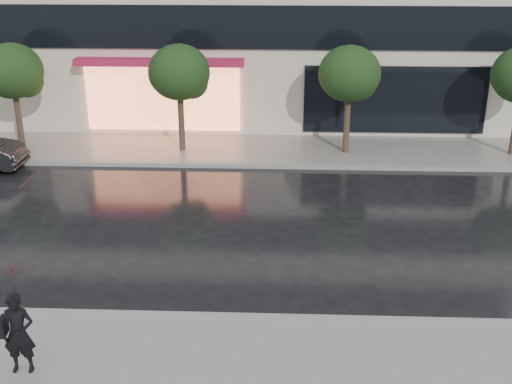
{
  "coord_description": "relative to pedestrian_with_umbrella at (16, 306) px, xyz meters",
  "views": [
    {
      "loc": [
        0.63,
        -12.43,
        7.61
      ],
      "look_at": [
        0.01,
        2.81,
        1.4
      ],
      "focal_mm": 45.0,
      "sensor_mm": 36.0,
      "label": 1
    }
  ],
  "objects": [
    {
      "name": "tree_mid_west",
      "position": [
        1.06,
        12.94,
        1.42
      ],
      "size": [
        2.2,
        2.2,
        3.99
      ],
      "color": "#33261C",
      "rests_on": "ground"
    },
    {
      "name": "tree_mid_east",
      "position": [
        7.06,
        12.94,
        1.42
      ],
      "size": [
        2.2,
        2.2,
        3.99
      ],
      "color": "#33261C",
      "rests_on": "ground"
    },
    {
      "name": "ground",
      "position": [
        4.0,
        2.91,
        -1.5
      ],
      "size": [
        120.0,
        120.0,
        0.0
      ],
      "primitive_type": "plane",
      "color": "black",
      "rests_on": "ground"
    },
    {
      "name": "tree_far_west",
      "position": [
        -4.94,
        12.94,
        1.42
      ],
      "size": [
        2.2,
        2.2,
        3.99
      ],
      "color": "#33261C",
      "rests_on": "ground"
    },
    {
      "name": "pedestrian_with_umbrella",
      "position": [
        0.0,
        0.0,
        0.0
      ],
      "size": [
        0.86,
        0.88,
        2.17
      ],
      "rotation": [
        0.0,
        0.0,
        0.07
      ],
      "color": "black",
      "rests_on": "sidewalk_near"
    },
    {
      "name": "curb_far",
      "position": [
        4.0,
        11.41,
        -1.43
      ],
      "size": [
        60.0,
        0.25,
        0.14
      ],
      "primitive_type": "cube",
      "color": "gray",
      "rests_on": "ground"
    },
    {
      "name": "curb_near",
      "position": [
        4.0,
        1.91,
        -1.43
      ],
      "size": [
        60.0,
        0.25,
        0.14
      ],
      "primitive_type": "cube",
      "color": "gray",
      "rests_on": "ground"
    },
    {
      "name": "sidewalk_far",
      "position": [
        4.0,
        13.16,
        -1.44
      ],
      "size": [
        60.0,
        3.5,
        0.12
      ],
      "primitive_type": "cube",
      "color": "slate",
      "rests_on": "ground"
    }
  ]
}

